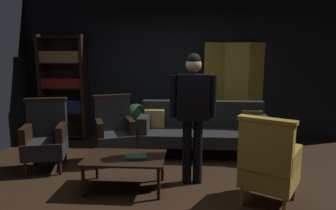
{
  "coord_description": "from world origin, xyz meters",
  "views": [
    {
      "loc": [
        0.28,
        -3.51,
        1.71
      ],
      "look_at": [
        0.0,
        0.8,
        0.95
      ],
      "focal_mm": 31.96,
      "sensor_mm": 36.0,
      "label": 1
    }
  ],
  "objects_px": {
    "folding_screen": "(236,91)",
    "book_green_cloth": "(136,157)",
    "bookshelf": "(64,86)",
    "armchair_wing_right": "(114,130)",
    "coffee_table": "(125,160)",
    "standing_figure": "(193,107)",
    "velvet_couch": "(203,128)",
    "armchair_gilt_accent": "(269,164)",
    "potted_plant": "(136,122)",
    "armchair_wing_left": "(46,136)"
  },
  "relations": [
    {
      "from": "armchair_gilt_accent",
      "to": "folding_screen",
      "type": "bearing_deg",
      "value": 89.41
    },
    {
      "from": "armchair_wing_left",
      "to": "potted_plant",
      "type": "distance_m",
      "value": 1.62
    },
    {
      "from": "armchair_gilt_accent",
      "to": "book_green_cloth",
      "type": "bearing_deg",
      "value": 170.14
    },
    {
      "from": "coffee_table",
      "to": "armchair_wing_right",
      "type": "height_order",
      "value": "armchair_wing_right"
    },
    {
      "from": "coffee_table",
      "to": "potted_plant",
      "type": "relative_size",
      "value": 1.26
    },
    {
      "from": "velvet_couch",
      "to": "armchair_gilt_accent",
      "type": "bearing_deg",
      "value": -69.75
    },
    {
      "from": "potted_plant",
      "to": "armchair_wing_left",
      "type": "bearing_deg",
      "value": -135.24
    },
    {
      "from": "folding_screen",
      "to": "armchair_wing_left",
      "type": "height_order",
      "value": "folding_screen"
    },
    {
      "from": "bookshelf",
      "to": "armchair_wing_right",
      "type": "bearing_deg",
      "value": -42.19
    },
    {
      "from": "standing_figure",
      "to": "potted_plant",
      "type": "relative_size",
      "value": 2.14
    },
    {
      "from": "coffee_table",
      "to": "armchair_wing_right",
      "type": "bearing_deg",
      "value": 110.59
    },
    {
      "from": "standing_figure",
      "to": "potted_plant",
      "type": "distance_m",
      "value": 1.9
    },
    {
      "from": "coffee_table",
      "to": "standing_figure",
      "type": "height_order",
      "value": "standing_figure"
    },
    {
      "from": "coffee_table",
      "to": "armchair_wing_left",
      "type": "bearing_deg",
      "value": 155.43
    },
    {
      "from": "velvet_couch",
      "to": "potted_plant",
      "type": "relative_size",
      "value": 2.67
    },
    {
      "from": "folding_screen",
      "to": "book_green_cloth",
      "type": "relative_size",
      "value": 7.31
    },
    {
      "from": "bookshelf",
      "to": "standing_figure",
      "type": "relative_size",
      "value": 1.2
    },
    {
      "from": "folding_screen",
      "to": "coffee_table",
      "type": "relative_size",
      "value": 1.9
    },
    {
      "from": "armchair_gilt_accent",
      "to": "armchair_wing_left",
      "type": "height_order",
      "value": "same"
    },
    {
      "from": "armchair_wing_left",
      "to": "armchair_wing_right",
      "type": "bearing_deg",
      "value": 24.13
    },
    {
      "from": "velvet_couch",
      "to": "standing_figure",
      "type": "relative_size",
      "value": 1.25
    },
    {
      "from": "coffee_table",
      "to": "potted_plant",
      "type": "distance_m",
      "value": 1.74
    },
    {
      "from": "folding_screen",
      "to": "coffee_table",
      "type": "height_order",
      "value": "folding_screen"
    },
    {
      "from": "bookshelf",
      "to": "standing_figure",
      "type": "height_order",
      "value": "bookshelf"
    },
    {
      "from": "folding_screen",
      "to": "coffee_table",
      "type": "bearing_deg",
      "value": -126.8
    },
    {
      "from": "bookshelf",
      "to": "armchair_wing_left",
      "type": "xyz_separation_m",
      "value": [
        0.35,
        -1.57,
        -0.58
      ]
    },
    {
      "from": "bookshelf",
      "to": "standing_figure",
      "type": "bearing_deg",
      "value": -37.74
    },
    {
      "from": "bookshelf",
      "to": "folding_screen",
      "type": "bearing_deg",
      "value": 1.96
    },
    {
      "from": "bookshelf",
      "to": "book_green_cloth",
      "type": "distance_m",
      "value": 2.93
    },
    {
      "from": "folding_screen",
      "to": "armchair_gilt_accent",
      "type": "height_order",
      "value": "folding_screen"
    },
    {
      "from": "velvet_couch",
      "to": "armchair_wing_right",
      "type": "height_order",
      "value": "armchair_wing_right"
    },
    {
      "from": "armchair_wing_left",
      "to": "standing_figure",
      "type": "relative_size",
      "value": 0.61
    },
    {
      "from": "folding_screen",
      "to": "coffee_table",
      "type": "distance_m",
      "value": 2.92
    },
    {
      "from": "armchair_wing_left",
      "to": "book_green_cloth",
      "type": "xyz_separation_m",
      "value": [
        1.46,
        -0.64,
        -0.05
      ]
    },
    {
      "from": "coffee_table",
      "to": "book_green_cloth",
      "type": "distance_m",
      "value": 0.17
    },
    {
      "from": "folding_screen",
      "to": "book_green_cloth",
      "type": "xyz_separation_m",
      "value": [
        -1.56,
        -2.33,
        -0.55
      ]
    },
    {
      "from": "armchair_wing_right",
      "to": "potted_plant",
      "type": "xyz_separation_m",
      "value": [
        0.22,
        0.72,
        -0.03
      ]
    },
    {
      "from": "folding_screen",
      "to": "bookshelf",
      "type": "distance_m",
      "value": 3.37
    },
    {
      "from": "folding_screen",
      "to": "velvet_couch",
      "type": "distance_m",
      "value": 1.21
    },
    {
      "from": "potted_plant",
      "to": "armchair_wing_right",
      "type": "bearing_deg",
      "value": -107.07
    },
    {
      "from": "velvet_couch",
      "to": "armchair_wing_right",
      "type": "bearing_deg",
      "value": -163.62
    },
    {
      "from": "armchair_wing_left",
      "to": "bookshelf",
      "type": "bearing_deg",
      "value": 102.65
    },
    {
      "from": "folding_screen",
      "to": "potted_plant",
      "type": "relative_size",
      "value": 2.39
    },
    {
      "from": "folding_screen",
      "to": "standing_figure",
      "type": "distance_m",
      "value": 2.23
    },
    {
      "from": "velvet_couch",
      "to": "book_green_cloth",
      "type": "distance_m",
      "value": 1.72
    },
    {
      "from": "book_green_cloth",
      "to": "armchair_gilt_accent",
      "type": "bearing_deg",
      "value": -9.86
    },
    {
      "from": "armchair_wing_right",
      "to": "book_green_cloth",
      "type": "distance_m",
      "value": 1.18
    },
    {
      "from": "folding_screen",
      "to": "armchair_wing_right",
      "type": "height_order",
      "value": "folding_screen"
    },
    {
      "from": "velvet_couch",
      "to": "coffee_table",
      "type": "bearing_deg",
      "value": -126.07
    },
    {
      "from": "bookshelf",
      "to": "potted_plant",
      "type": "bearing_deg",
      "value": -16.2
    }
  ]
}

